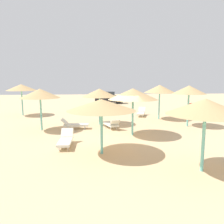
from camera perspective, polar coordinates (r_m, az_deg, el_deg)
The scene contains 15 objects.
ground_plane at distance 12.10m, azimuth 1.40°, elevation -7.73°, with size 80.00×80.00×0.00m, color #D1B284.
parasol_0 at distance 18.87m, azimuth 12.55°, elevation 6.00°, with size 2.68×2.68×2.97m.
parasol_2 at distance 16.24m, azimuth -3.34°, elevation 5.09°, with size 2.68×2.68×2.74m.
parasol_3 at distance 15.06m, azimuth -18.57°, elevation 4.69°, with size 2.65×2.65×2.82m.
parasol_4 at distance 9.65m, azimuth -2.82°, elevation 1.87°, with size 3.13×3.13×2.53m.
parasol_5 at distance 8.38m, azimuth 23.59°, elevation 1.25°, with size 2.81×2.81×2.72m.
parasol_6 at distance 12.98m, azimuth 5.58°, elevation 4.77°, with size 3.00×3.00×2.89m.
parasol_7 at distance 16.50m, azimuth 19.79°, elevation 5.46°, with size 2.39×2.39×2.99m.
parasol_8 at distance 22.20m, azimuth -22.95°, elevation 6.01°, with size 2.80×2.80×2.99m.
lounger_0 at distance 20.55m, azimuth 7.74°, elevation -0.15°, with size 1.23×1.97×0.78m.
lounger_2 at distance 15.14m, azimuth -0.29°, elevation -3.16°, with size 1.18×1.97×0.77m.
lounger_3 at distance 15.19m, azimuth -9.98°, elevation -3.26°, with size 1.89×0.69×0.75m.
lounger_4 at distance 11.41m, azimuth -12.24°, elevation -7.25°, with size 0.69×1.88×0.77m.
bench_0 at distance 24.61m, azimuth 1.97°, elevation 1.40°, with size 0.58×1.54×0.49m.
parked_car at distance 31.48m, azimuth -0.82°, elevation 3.82°, with size 4.22×2.48×1.72m.
Camera 1 is at (-1.42, -11.53, 3.37)m, focal length 34.42 mm.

